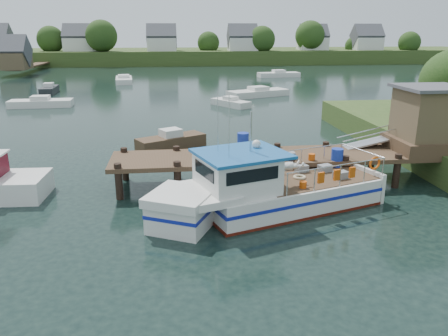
{
  "coord_description": "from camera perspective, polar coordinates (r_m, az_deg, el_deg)",
  "views": [
    {
      "loc": [
        -3.08,
        -19.26,
        6.94
      ],
      "look_at": [
        -1.0,
        -1.5,
        1.3
      ],
      "focal_mm": 35.0,
      "sensor_mm": 36.0,
      "label": 1
    }
  ],
  "objects": [
    {
      "name": "moored_d",
      "position": [
        63.86,
        -12.94,
        11.19
      ],
      "size": [
        2.83,
        6.58,
        1.09
      ],
      "rotation": [
        0.0,
        0.0,
        -0.42
      ],
      "color": "silver",
      "rests_on": "ground"
    },
    {
      "name": "moored_e",
      "position": [
        55.14,
        -21.86,
        9.5
      ],
      "size": [
        1.74,
        4.43,
        1.2
      ],
      "rotation": [
        0.0,
        0.0,
        0.23
      ],
      "color": "black",
      "rests_on": "ground"
    },
    {
      "name": "moored_b",
      "position": [
        42.34,
        0.86,
        8.54
      ],
      "size": [
        3.65,
        4.4,
        0.95
      ],
      "rotation": [
        0.0,
        0.0,
        -0.36
      ],
      "color": "silver",
      "rests_on": "ground"
    },
    {
      "name": "far_shore",
      "position": [
        101.79,
        -5.09,
        14.7
      ],
      "size": [
        140.0,
        42.55,
        9.22
      ],
      "color": "#374C1F",
      "rests_on": "ground"
    },
    {
      "name": "moored_rowboat",
      "position": [
        27.0,
        -6.93,
        3.47
      ],
      "size": [
        4.4,
        3.29,
        1.23
      ],
      "rotation": [
        0.0,
        0.0,
        -0.02
      ],
      "color": "#493422",
      "rests_on": "ground"
    },
    {
      "name": "moored_a",
      "position": [
        45.45,
        -22.8,
        7.86
      ],
      "size": [
        5.84,
        2.23,
        1.06
      ],
      "rotation": [
        0.0,
        0.0,
        -0.3
      ],
      "color": "silver",
      "rests_on": "ground"
    },
    {
      "name": "lobster_boat",
      "position": [
        17.34,
        5.35,
        -3.01
      ],
      "size": [
        9.95,
        5.55,
        4.88
      ],
      "rotation": [
        0.0,
        0.0,
        0.33
      ],
      "color": "silver",
      "rests_on": "ground"
    },
    {
      "name": "moored_c",
      "position": [
        49.05,
        4.48,
        9.78
      ],
      "size": [
        7.27,
        4.81,
        1.09
      ],
      "rotation": [
        0.0,
        0.0,
        0.22
      ],
      "color": "silver",
      "rests_on": "ground"
    },
    {
      "name": "ground_plane",
      "position": [
        20.7,
        2.27,
        -2.1
      ],
      "size": [
        160.0,
        160.0,
        0.0
      ],
      "primitive_type": "plane",
      "color": "black"
    },
    {
      "name": "dock",
      "position": [
        22.03,
        19.37,
        4.19
      ],
      "size": [
        16.6,
        3.0,
        4.78
      ],
      "color": "#493422",
      "rests_on": "ground"
    },
    {
      "name": "moored_far",
      "position": [
        70.51,
        7.15,
        12.05
      ],
      "size": [
        6.69,
        2.85,
        1.11
      ],
      "rotation": [
        0.0,
        0.0,
        0.36
      ],
      "color": "silver",
      "rests_on": "ground"
    }
  ]
}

